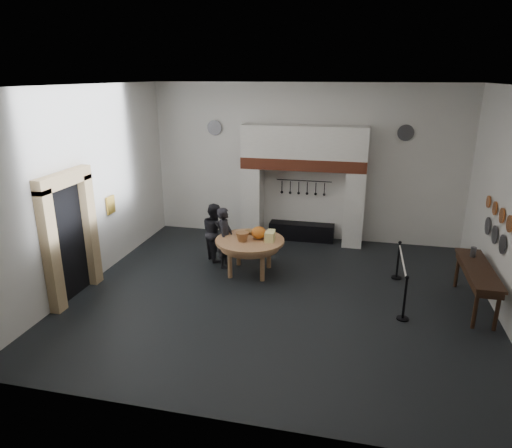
% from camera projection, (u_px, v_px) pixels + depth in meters
% --- Properties ---
extents(floor, '(9.00, 8.00, 0.02)m').
position_uv_depth(floor, '(280.00, 295.00, 10.20)').
color(floor, black).
rests_on(floor, ground).
extents(ceiling, '(9.00, 8.00, 0.02)m').
position_uv_depth(ceiling, '(283.00, 85.00, 8.78)').
color(ceiling, silver).
rests_on(ceiling, wall_back).
extents(wall_back, '(9.00, 0.02, 4.50)m').
position_uv_depth(wall_back, '(305.00, 163.00, 13.19)').
color(wall_back, silver).
rests_on(wall_back, floor).
extents(wall_front, '(9.00, 0.02, 4.50)m').
position_uv_depth(wall_front, '(227.00, 278.00, 5.79)').
color(wall_front, silver).
rests_on(wall_front, floor).
extents(wall_left, '(0.02, 8.00, 4.50)m').
position_uv_depth(wall_left, '(88.00, 187.00, 10.44)').
color(wall_left, silver).
rests_on(wall_left, floor).
extents(chimney_pier_left, '(0.55, 0.70, 2.15)m').
position_uv_depth(chimney_pier_left, '(253.00, 202.00, 13.55)').
color(chimney_pier_left, silver).
rests_on(chimney_pier_left, floor).
extents(chimney_pier_right, '(0.55, 0.70, 2.15)m').
position_uv_depth(chimney_pier_right, '(354.00, 209.00, 12.92)').
color(chimney_pier_right, silver).
rests_on(chimney_pier_right, floor).
extents(hearth_brick_band, '(3.50, 0.72, 0.32)m').
position_uv_depth(hearth_brick_band, '(304.00, 163.00, 12.85)').
color(hearth_brick_band, '#9E442B').
rests_on(hearth_brick_band, chimney_pier_left).
extents(chimney_hood, '(3.50, 0.70, 0.90)m').
position_uv_depth(chimney_hood, '(304.00, 142.00, 12.66)').
color(chimney_hood, silver).
rests_on(chimney_hood, hearth_brick_band).
extents(iron_range, '(1.90, 0.45, 0.50)m').
position_uv_depth(iron_range, '(302.00, 231.00, 13.56)').
color(iron_range, black).
rests_on(iron_range, floor).
extents(utensil_rail, '(1.60, 0.02, 0.02)m').
position_uv_depth(utensil_rail, '(304.00, 181.00, 13.28)').
color(utensil_rail, black).
rests_on(utensil_rail, wall_back).
extents(door_recess, '(0.04, 1.10, 2.50)m').
position_uv_depth(door_recess, '(68.00, 243.00, 9.82)').
color(door_recess, black).
rests_on(door_recess, floor).
extents(door_jamb_near, '(0.22, 0.30, 2.60)m').
position_uv_depth(door_jamb_near, '(51.00, 253.00, 9.14)').
color(door_jamb_near, tan).
rests_on(door_jamb_near, floor).
extents(door_jamb_far, '(0.22, 0.30, 2.60)m').
position_uv_depth(door_jamb_far, '(90.00, 230.00, 10.44)').
color(door_jamb_far, tan).
rests_on(door_jamb_far, floor).
extents(door_lintel, '(0.22, 1.70, 0.30)m').
position_uv_depth(door_lintel, '(63.00, 179.00, 9.37)').
color(door_lintel, tan).
rests_on(door_lintel, door_jamb_near).
extents(wall_plaque, '(0.05, 0.34, 0.44)m').
position_uv_depth(wall_plaque, '(111.00, 205.00, 11.38)').
color(wall_plaque, gold).
rests_on(wall_plaque, wall_left).
extents(work_table, '(1.84, 1.84, 0.07)m').
position_uv_depth(work_table, '(250.00, 241.00, 11.11)').
color(work_table, tan).
rests_on(work_table, floor).
extents(pumpkin, '(0.36, 0.36, 0.31)m').
position_uv_depth(pumpkin, '(259.00, 233.00, 11.10)').
color(pumpkin, orange).
rests_on(pumpkin, work_table).
extents(cheese_block_big, '(0.22, 0.22, 0.24)m').
position_uv_depth(cheese_block_big, '(270.00, 237.00, 10.91)').
color(cheese_block_big, '#F6EE93').
rests_on(cheese_block_big, work_table).
extents(cheese_block_small, '(0.18, 0.18, 0.20)m').
position_uv_depth(cheese_block_small, '(271.00, 234.00, 11.20)').
color(cheese_block_small, '#E4DB88').
rests_on(cheese_block_small, work_table).
extents(wicker_basket, '(0.35, 0.35, 0.22)m').
position_uv_depth(wicker_basket, '(242.00, 237.00, 10.96)').
color(wicker_basket, '#9F613A').
rests_on(wicker_basket, work_table).
extents(bread_loaf, '(0.31, 0.18, 0.13)m').
position_uv_depth(bread_loaf, '(249.00, 232.00, 11.43)').
color(bread_loaf, olive).
rests_on(bread_loaf, work_table).
extents(visitor_near, '(0.40, 0.58, 1.56)m').
position_uv_depth(visitor_near, '(225.00, 238.00, 11.50)').
color(visitor_near, black).
rests_on(visitor_near, floor).
extents(visitor_far, '(0.93, 0.94, 1.53)m').
position_uv_depth(visitor_far, '(215.00, 232.00, 11.96)').
color(visitor_far, black).
rests_on(visitor_far, floor).
extents(side_table, '(0.55, 2.20, 0.06)m').
position_uv_depth(side_table, '(479.00, 269.00, 9.44)').
color(side_table, '#331E12').
rests_on(side_table, floor).
extents(pewter_jug, '(0.12, 0.12, 0.22)m').
position_uv_depth(pewter_jug, '(473.00, 252.00, 9.95)').
color(pewter_jug, '#525257').
rests_on(pewter_jug, side_table).
extents(copper_pan_a, '(0.03, 0.34, 0.34)m').
position_uv_depth(copper_pan_a, '(510.00, 224.00, 8.82)').
color(copper_pan_a, '#C6662D').
rests_on(copper_pan_a, wall_right).
extents(copper_pan_b, '(0.03, 0.32, 0.32)m').
position_uv_depth(copper_pan_b, '(502.00, 216.00, 9.33)').
color(copper_pan_b, '#C6662D').
rests_on(copper_pan_b, wall_right).
extents(copper_pan_c, '(0.03, 0.30, 0.30)m').
position_uv_depth(copper_pan_c, '(495.00, 208.00, 9.84)').
color(copper_pan_c, '#C6662D').
rests_on(copper_pan_c, wall_right).
extents(copper_pan_d, '(0.03, 0.28, 0.28)m').
position_uv_depth(copper_pan_d, '(488.00, 202.00, 10.35)').
color(copper_pan_d, '#C6662D').
rests_on(copper_pan_d, wall_right).
extents(pewter_plate_left, '(0.03, 0.40, 0.40)m').
position_uv_depth(pewter_plate_left, '(502.00, 244.00, 9.17)').
color(pewter_plate_left, '#4C4C51').
rests_on(pewter_plate_left, wall_right).
extents(pewter_plate_mid, '(0.03, 0.40, 0.40)m').
position_uv_depth(pewter_plate_mid, '(495.00, 235.00, 9.72)').
color(pewter_plate_mid, '#4C4C51').
rests_on(pewter_plate_mid, wall_right).
extents(pewter_plate_right, '(0.03, 0.40, 0.40)m').
position_uv_depth(pewter_plate_right, '(488.00, 226.00, 10.28)').
color(pewter_plate_right, '#4C4C51').
rests_on(pewter_plate_right, wall_right).
extents(pewter_plate_back_left, '(0.44, 0.03, 0.44)m').
position_uv_depth(pewter_plate_back_left, '(215.00, 128.00, 13.43)').
color(pewter_plate_back_left, '#4C4C51').
rests_on(pewter_plate_back_left, wall_back).
extents(pewter_plate_back_right, '(0.44, 0.03, 0.44)m').
position_uv_depth(pewter_plate_back_right, '(406.00, 133.00, 12.29)').
color(pewter_plate_back_right, '#4C4C51').
rests_on(pewter_plate_back_right, wall_back).
extents(barrier_post_near, '(0.05, 0.05, 0.90)m').
position_uv_depth(barrier_post_near, '(405.00, 299.00, 9.06)').
color(barrier_post_near, black).
rests_on(barrier_post_near, floor).
extents(barrier_post_far, '(0.05, 0.05, 0.90)m').
position_uv_depth(barrier_post_far, '(398.00, 261.00, 10.91)').
color(barrier_post_far, black).
rests_on(barrier_post_far, floor).
extents(barrier_rope, '(0.04, 2.00, 0.04)m').
position_uv_depth(barrier_rope, '(403.00, 261.00, 9.86)').
color(barrier_rope, white).
rests_on(barrier_rope, barrier_post_near).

